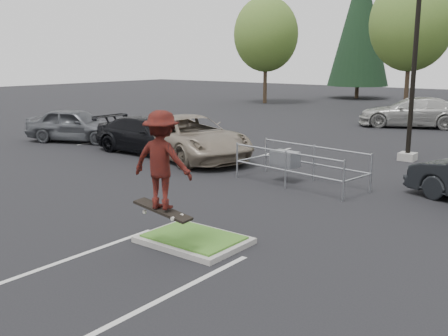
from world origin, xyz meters
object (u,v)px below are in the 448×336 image
Objects in this scene: light_pole at (416,39)px; decid_b at (411,26)px; skateboarder at (162,161)px; car_l_grey at (75,125)px; cart_corral at (288,159)px; car_l_tan at (190,137)px; decid_a at (266,37)px; car_far_silver at (414,112)px; car_l_black at (149,135)px; conif_a at (360,22)px.

light_pole is 1.05× the size of decid_b.
car_l_grey is (-13.47, 7.89, -1.16)m from skateboarder.
cart_corral is 12.24m from car_l_grey.
decid_b is (-6.51, 18.53, 1.48)m from light_pole.
decid_b is 23.89m from car_l_tan.
decid_a is 4.17× the size of skateboarder.
decid_a is 18.03m from car_far_silver.
cart_corral is 7.29m from car_l_black.
conif_a is 3.01× the size of cart_corral.
decid_b reaches higher than car_far_silver.
car_l_black is (5.47, -33.00, -6.35)m from conif_a.
conif_a is 33.60m from car_l_grey.
light_pole reaches higher than skateboarder.
decid_a is 12.02m from decid_b.
car_l_grey is at bearing 89.26° from car_l_black.
car_far_silver is (-1.29, 15.93, 0.11)m from cart_corral.
car_l_tan is at bearing -145.69° from light_pole.
conif_a is at bearing 130.17° from decid_b.
car_l_black is (-9.03, -5.00, -3.81)m from light_pole.
car_l_grey is (-4.97, 0.00, 0.04)m from car_l_black.
skateboarder is 10.43m from car_l_tan.
cart_corral is 15.98m from car_far_silver.
light_pole is 2.19× the size of car_l_grey.
skateboarder is at bearing -143.57° from car_l_grey.
car_l_tan reaches higher than car_l_black.
decid_b is 25.25m from car_l_grey.
car_far_silver is at bearing -59.25° from car_l_grey.
car_far_silver is (11.42, -18.00, -6.25)m from conif_a.
conif_a is at bearing 68.09° from decid_a.
light_pole is 1.74× the size of car_far_silver.
conif_a is 22.21m from car_far_silver.
car_l_grey is (-7.00, -0.22, -0.05)m from car_l_tan.
light_pole is 1.97× the size of car_l_black.
decid_a is 35.95m from skateboarder.
light_pole is at bearing -106.01° from skateboarder.
skateboarder is at bearing -15.69° from car_far_silver.
skateboarder is (-0.53, -12.89, -2.61)m from light_pole.
light_pole is 13.16m from skateboarder.
decid_b is 2.09× the size of car_l_grey.
decid_a reaches higher than skateboarder.
car_far_silver is at bearing 4.18° from car_l_tan.
conif_a is at bearing 31.91° from car_l_tan.
light_pole reaches higher than decid_a.
car_l_black is at bearing -80.59° from conif_a.
car_l_tan is at bearing -63.23° from decid_a.
car_l_black is at bearing -96.12° from decid_b.
conif_a is (-14.50, 28.00, 2.54)m from light_pole.
car_l_tan is 7.00m from car_l_grey.
light_pole is 19.70m from decid_b.
decid_a is at bearing 135.75° from light_pole.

